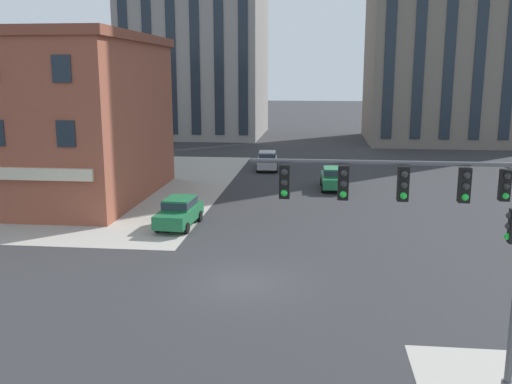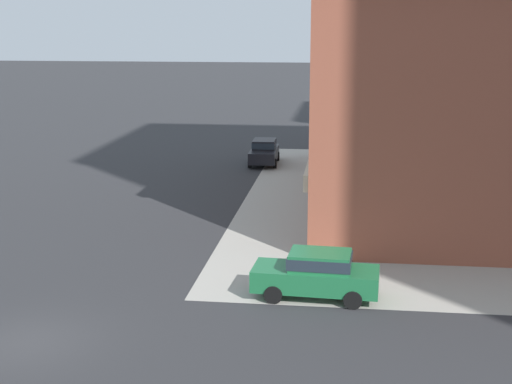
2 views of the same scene
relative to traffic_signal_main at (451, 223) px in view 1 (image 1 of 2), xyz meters
The scene contains 6 objects.
ground_plane 11.21m from the traffic_signal_main, 130.54° to the left, with size 320.00×320.00×0.00m, color #2D2D30.
sidewalk_far_corner 38.66m from the traffic_signal_main, 133.83° to the left, with size 32.00×32.00×0.02m, color #A8A399.
traffic_signal_main is the anchor object (origin of this frame).
car_main_southbound_near 20.25m from the traffic_signal_main, 125.12° to the left, with size 2.09×4.50×1.68m.
car_cross_eastbound 37.44m from the traffic_signal_main, 102.63° to the left, with size 2.13×4.51×1.68m.
car_cross_westbound 28.49m from the traffic_signal_main, 94.70° to the left, with size 1.99×4.45×1.68m.
Camera 1 is at (3.04, -22.59, 8.75)m, focal length 39.85 mm.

